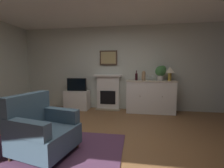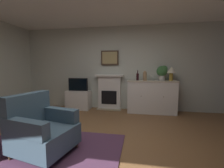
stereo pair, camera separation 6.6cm
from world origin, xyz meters
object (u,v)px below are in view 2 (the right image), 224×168
(wine_glass_center, at_px, (154,76))
(tv_set, at_px, (78,84))
(fireplace_unit, at_px, (109,92))
(vase_decorative, at_px, (145,76))
(tv_cabinet, at_px, (79,100))
(wine_bottle, at_px, (138,77))
(armchair, at_px, (41,129))
(framed_picture, at_px, (110,58))
(wine_glass_left, at_px, (150,76))
(table_lamp, at_px, (171,71))
(wine_glass_right, at_px, (158,76))
(potted_plant_small, at_px, (162,72))
(sideboard_cabinet, at_px, (151,97))

(wine_glass_center, distance_m, tv_set, 2.32)
(fireplace_unit, bearing_deg, vase_decorative, -11.86)
(wine_glass_center, xyz_separation_m, tv_cabinet, (-2.30, 0.02, -0.78))
(fireplace_unit, xyz_separation_m, wine_bottle, (0.88, -0.14, 0.51))
(fireplace_unit, distance_m, armchair, 2.75)
(framed_picture, bearing_deg, wine_glass_left, -8.62)
(table_lamp, distance_m, wine_glass_right, 0.40)
(tv_set, relative_size, potted_plant_small, 1.44)
(table_lamp, relative_size, vase_decorative, 1.42)
(tv_set, distance_m, armchair, 2.57)
(table_lamp, height_order, wine_bottle, table_lamp)
(wine_glass_center, xyz_separation_m, potted_plant_small, (0.24, 0.06, 0.13))
(wine_bottle, bearing_deg, wine_glass_right, -6.08)
(framed_picture, distance_m, potted_plant_small, 1.64)
(wine_glass_center, relative_size, potted_plant_small, 0.38)
(sideboard_cabinet, relative_size, potted_plant_small, 3.27)
(framed_picture, relative_size, armchair, 0.58)
(fireplace_unit, height_order, vase_decorative, vase_decorative)
(fireplace_unit, xyz_separation_m, wine_glass_center, (1.33, -0.19, 0.52))
(table_lamp, bearing_deg, wine_glass_center, -178.84)
(framed_picture, xyz_separation_m, potted_plant_small, (1.57, -0.18, -0.42))
(framed_picture, bearing_deg, vase_decorative, -14.14)
(wine_glass_left, height_order, wine_glass_center, same)
(framed_picture, xyz_separation_m, tv_cabinet, (-0.97, -0.21, -1.33))
(framed_picture, height_order, wine_glass_center, framed_picture)
(table_lamp, relative_size, wine_bottle, 1.38)
(wine_glass_left, bearing_deg, framed_picture, 171.38)
(framed_picture, height_order, table_lamp, framed_picture)
(fireplace_unit, xyz_separation_m, tv_set, (-0.98, -0.19, 0.24))
(wine_bottle, distance_m, wine_glass_left, 0.34)
(sideboard_cabinet, bearing_deg, wine_glass_right, -7.73)
(tv_set, xyz_separation_m, armchair, (0.43, -2.50, -0.41))
(vase_decorative, xyz_separation_m, tv_cabinet, (-2.06, 0.06, -0.79))
(potted_plant_small, bearing_deg, sideboard_cabinet, -170.95)
(sideboard_cabinet, bearing_deg, wine_glass_center, -13.36)
(fireplace_unit, bearing_deg, armchair, -101.38)
(wine_bottle, distance_m, tv_set, 1.87)
(table_lamp, bearing_deg, armchair, -133.12)
(table_lamp, height_order, tv_cabinet, table_lamp)
(table_lamp, relative_size, tv_set, 0.65)
(fireplace_unit, height_order, armchair, fireplace_unit)
(potted_plant_small, bearing_deg, tv_set, -178.80)
(vase_decorative, height_order, potted_plant_small, potted_plant_small)
(framed_picture, xyz_separation_m, vase_decorative, (1.08, -0.27, -0.54))
(wine_glass_left, xyz_separation_m, potted_plant_small, (0.35, 0.01, 0.13))
(fireplace_unit, bearing_deg, sideboard_cabinet, -7.83)
(framed_picture, height_order, vase_decorative, framed_picture)
(sideboard_cabinet, relative_size, table_lamp, 3.52)
(framed_picture, bearing_deg, sideboard_cabinet, -9.80)
(fireplace_unit, relative_size, table_lamp, 2.75)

